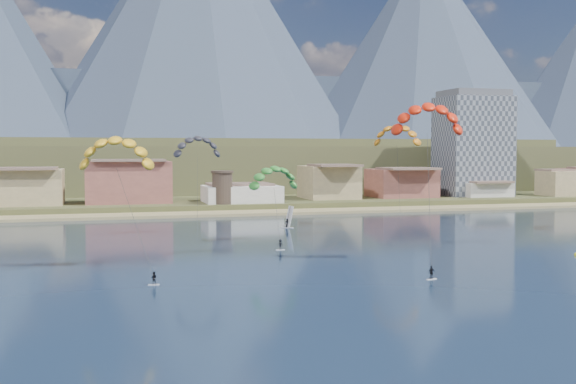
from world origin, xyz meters
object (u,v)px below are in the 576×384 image
at_px(watchtower, 222,187).
at_px(buoy, 576,255).
at_px(windsurfer, 288,221).
at_px(kitesurfer_orange, 427,114).
at_px(kitesurfer_yellow, 116,148).
at_px(kitesurfer_green, 274,175).
at_px(apartment_tower, 473,144).

distance_m(watchtower, buoy, 95.50).
bearing_deg(windsurfer, kitesurfer_orange, -80.99).
relative_size(kitesurfer_yellow, kitesurfer_orange, 0.81).
height_order(kitesurfer_yellow, windsurfer, kitesurfer_yellow).
bearing_deg(kitesurfer_yellow, buoy, -4.45).
distance_m(kitesurfer_green, windsurfer, 23.73).
bearing_deg(kitesurfer_yellow, kitesurfer_orange, -6.77).
height_order(kitesurfer_orange, kitesurfer_green, kitesurfer_orange).
bearing_deg(kitesurfer_green, kitesurfer_yellow, -140.92).
bearing_deg(buoy, apartment_tower, 67.78).
xyz_separation_m(kitesurfer_orange, buoy, (24.83, -0.21, -20.74)).
distance_m(apartment_tower, buoy, 110.61).
xyz_separation_m(apartment_tower, watchtower, (-80.00, -14.00, -11.45)).
xyz_separation_m(windsurfer, buoy, (32.23, -46.88, -1.32)).
height_order(apartment_tower, kitesurfer_orange, apartment_tower).
relative_size(watchtower, buoy, 13.07).
bearing_deg(watchtower, kitesurfer_green, -91.41).
relative_size(windsurfer, buoy, 6.84).
bearing_deg(kitesurfer_yellow, windsurfer, 50.14).
height_order(watchtower, windsurfer, watchtower).
height_order(kitesurfer_green, windsurfer, kitesurfer_green).
bearing_deg(kitesurfer_orange, watchtower, 99.08).
height_order(watchtower, kitesurfer_yellow, kitesurfer_yellow).
bearing_deg(kitesurfer_green, windsurfer, 68.19).
height_order(apartment_tower, kitesurfer_yellow, apartment_tower).
bearing_deg(kitesurfer_green, apartment_tower, 42.28).
relative_size(apartment_tower, kitesurfer_orange, 1.29).
relative_size(kitesurfer_yellow, kitesurfer_green, 1.32).
height_order(watchtower, kitesurfer_orange, kitesurfer_orange).
xyz_separation_m(apartment_tower, windsurfer, (-73.52, -54.20, -16.39)).
distance_m(kitesurfer_yellow, windsurfer, 56.22).
distance_m(watchtower, kitesurfer_yellow, 87.16).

